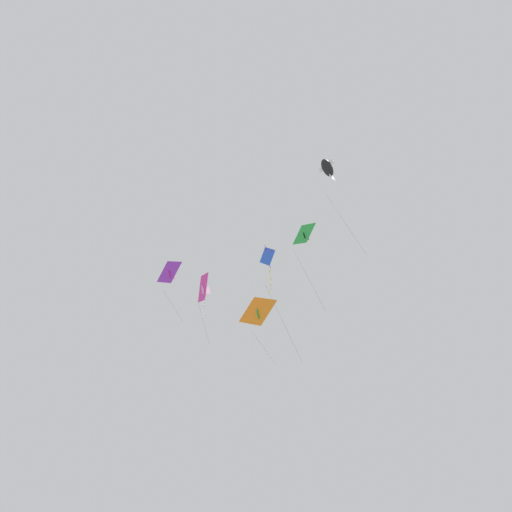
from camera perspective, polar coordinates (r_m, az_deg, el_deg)
name	(u,v)px	position (r m, az deg, el deg)	size (l,w,h in m)	color
kite_diamond_near_left	(268,258)	(36.16, 1.34, -0.23)	(2.02, 2.59, 9.54)	blue
kite_delta_near_right	(170,273)	(36.92, -9.77, -1.87)	(1.81, 2.17, 4.53)	purple
kite_delta_far_centre	(258,312)	(46.37, 0.25, -6.35)	(2.31, 3.40, 6.02)	orange
kite_delta_low_drifter	(204,288)	(47.48, -5.94, -3.66)	(2.48, 2.69, 6.84)	#DB2D93
kite_delta_highest	(305,235)	(45.18, 5.54, 2.44)	(2.22, 2.60, 8.65)	green
kite_fish_upper_right	(327,168)	(42.76, 8.10, 9.88)	(2.55, 2.20, 10.51)	black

